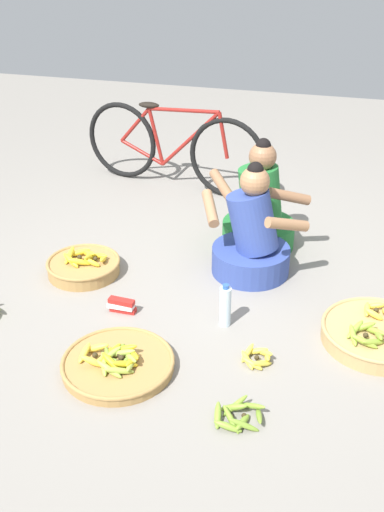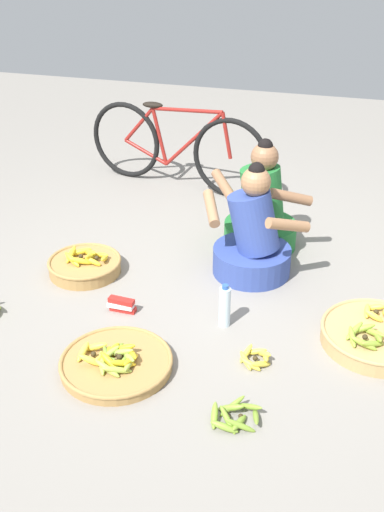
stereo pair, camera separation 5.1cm
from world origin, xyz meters
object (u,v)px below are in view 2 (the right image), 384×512
Objects in this scene: vendor_woman_front at (253,239)px; vendor_woman_behind at (261,213)px; bicycle_leaning at (176,147)px; banana_basket_back_left at (377,335)px; banana_basket_back_right at (116,362)px; packet_carton_stack at (122,305)px; water_bottle at (225,306)px; banana_basket_front_right at (85,265)px; loose_bananas_front_left at (255,358)px; loose_bananas_mid_left at (234,416)px.

vendor_woman_behind reaches higher than vendor_woman_front.
bicycle_leaning is 2.66× the size of banana_basket_back_left.
banana_basket_back_right is 0.54m from packet_carton_stack.
vendor_woman_front reaches higher than bicycle_leaning.
water_bottle is at bearing 3.35° from packet_carton_stack.
packet_carton_stack is (0.41, -0.36, -0.01)m from banana_basket_front_right.
packet_carton_stack is at bearing -41.43° from banana_basket_front_right.
loose_bananas_front_left is at bearing -77.06° from vendor_woman_front.
vendor_woman_behind is 2.92× the size of water_bottle.
vendor_woman_front is at bearing -87.32° from vendor_woman_behind.
banana_basket_front_right is at bearing -146.08° from vendor_woman_behind.
water_bottle is 1.62× the size of packet_carton_stack.
water_bottle is (-0.24, 0.29, 0.10)m from loose_bananas_front_left.
banana_basket_back_right is at bearing -71.30° from packet_carton_stack.
packet_carton_stack is at bearing 163.99° from loose_bananas_front_left.
loose_bananas_front_left is (0.01, 0.46, -0.00)m from loose_bananas_mid_left.
banana_basket_front_right reaches higher than packet_carton_stack.
vendor_woman_front is 1.13m from banana_basket_front_right.
packet_carton_stack is (-0.63, -0.04, -0.08)m from water_bottle.
loose_bananas_front_left is at bearing 20.11° from banana_basket_back_right.
vendor_woman_behind is 1.04m from water_bottle.
vendor_woman_front reaches higher than loose_bananas_front_left.
vendor_woman_behind is 3.18× the size of loose_bananas_mid_left.
banana_basket_back_left reaches higher than loose_bananas_front_left.
loose_bananas_front_left is at bearing -49.83° from water_bottle.
vendor_woman_behind is (-0.02, 0.39, 0.01)m from vendor_woman_front.
loose_bananas_front_left is 0.71× the size of water_bottle.
water_bottle reaches higher than loose_bananas_front_left.
vendor_woman_behind is at bearing 33.92° from banana_basket_front_right.
banana_basket_back_left is 3.72× the size of packet_carton_stack.
vendor_woman_behind is at bearing 99.95° from loose_bananas_front_left.
packet_carton_stack is at bearing -176.02° from banana_basket_back_left.
banana_basket_back_left is at bearing -48.52° from vendor_woman_behind.
banana_basket_back_right is 0.72m from water_bottle.
loose_bananas_mid_left is (-0.63, -0.82, -0.03)m from banana_basket_back_left.
banana_basket_back_right is 0.72m from loose_bananas_mid_left.
banana_basket_back_right is (-0.49, -1.19, -0.21)m from vendor_woman_front.
banana_basket_back_left is 2.50× the size of loose_bananas_mid_left.
vendor_woman_front is 4.59× the size of packet_carton_stack.
banana_basket_front_right is at bearing -163.56° from vendor_woman_front.
vendor_woman_front is 1.42m from loose_bananas_mid_left.
water_bottle is (0.90, -1.92, -0.23)m from bicycle_leaning.
vendor_woman_behind is at bearing 131.48° from banana_basket_back_left.
vendor_woman_front is 3.09× the size of loose_bananas_mid_left.
banana_basket_back_left is (1.77, -1.85, -0.30)m from bicycle_leaning.
vendor_woman_behind reaches higher than banana_basket_back_right.
banana_basket_front_right is 0.55m from packet_carton_stack.
water_bottle is at bearing -90.63° from vendor_woman_behind.
banana_basket_front_right is 2.51× the size of loose_bananas_front_left.
water_bottle is at bearing -92.65° from vendor_woman_front.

